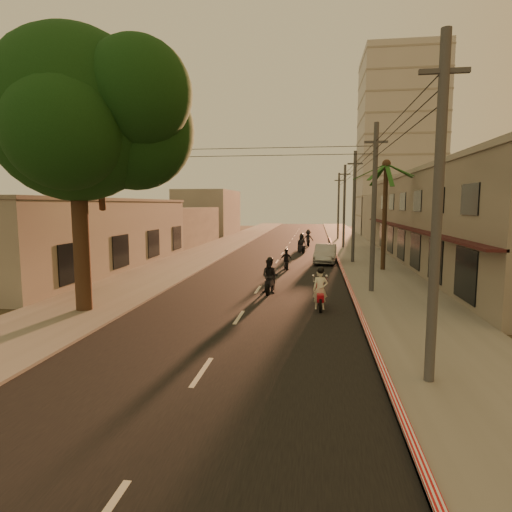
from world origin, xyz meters
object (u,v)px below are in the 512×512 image
object	(u,v)px
scooter_mid_a	(270,277)
scooter_far_a	(301,244)
palm_tree	(386,170)
parked_car	(325,254)
scooter_far_b	(308,239)
broadleaf_tree	(86,117)
scooter_mid_b	(286,260)
scooter_red	(320,291)

from	to	relation	value
scooter_mid_a	scooter_far_a	world-z (taller)	scooter_mid_a
palm_tree	parked_car	xyz separation A→B (m)	(-4.01, 3.72, -6.38)
scooter_mid_a	scooter_far_b	xyz separation A→B (m)	(1.57, 26.65, -0.01)
broadleaf_tree	scooter_mid_b	size ratio (longest dim) A/B	7.59
palm_tree	scooter_mid_a	size ratio (longest dim) A/B	4.07
palm_tree	scooter_mid_a	xyz separation A→B (m)	(-7.23, -8.84, -6.25)
scooter_red	scooter_far_a	world-z (taller)	scooter_red
scooter_red	scooter_far_b	distance (m)	29.86
scooter_mid_b	scooter_far_b	bearing A→B (deg)	77.24
scooter_red	scooter_far_b	xyz separation A→B (m)	(-1.07, 29.84, 0.03)
scooter_red	parked_car	xyz separation A→B (m)	(0.57, 15.76, -0.09)
broadleaf_tree	scooter_far_a	distance (m)	27.25
scooter_far_a	scooter_red	bearing A→B (deg)	-106.99
scooter_red	scooter_mid_b	bearing A→B (deg)	100.17
palm_tree	scooter_mid_b	world-z (taller)	palm_tree
scooter_mid_b	scooter_far_b	xyz separation A→B (m)	(1.28, 18.18, 0.18)
scooter_mid_a	scooter_far_b	size ratio (longest dim) A/B	1.02
palm_tree	scooter_far_a	size ratio (longest dim) A/B	4.22
scooter_mid_a	scooter_far_a	xyz separation A→B (m)	(1.03, 19.77, -0.01)
scooter_mid_b	scooter_red	bearing A→B (deg)	-87.32
palm_tree	scooter_far_b	world-z (taller)	palm_tree
palm_tree	scooter_red	bearing A→B (deg)	-110.86
scooter_mid_a	scooter_mid_b	distance (m)	8.47
broadleaf_tree	scooter_mid_b	world-z (taller)	broadleaf_tree
palm_tree	scooter_mid_a	distance (m)	13.02
scooter_mid_a	scooter_far_b	world-z (taller)	scooter_mid_a
broadleaf_tree	scooter_red	distance (m)	12.72
broadleaf_tree	palm_tree	bearing A→B (deg)	43.48
scooter_mid_a	parked_car	world-z (taller)	scooter_mid_a
broadleaf_tree	scooter_mid_b	distance (m)	17.34
broadleaf_tree	scooter_mid_a	distance (m)	11.71
palm_tree	scooter_mid_a	bearing A→B (deg)	-129.25
scooter_mid_a	scooter_mid_b	size ratio (longest dim) A/B	1.26
broadleaf_tree	parked_car	distance (m)	21.92
broadleaf_tree	scooter_mid_a	size ratio (longest dim) A/B	6.00
broadleaf_tree	palm_tree	xyz separation A→B (m)	(14.61, 13.86, -1.33)
scooter_mid_b	scooter_far_a	distance (m)	11.34
scooter_mid_b	parked_car	distance (m)	5.04
scooter_far_a	scooter_mid_a	bearing A→B (deg)	-113.98
scooter_mid_a	scooter_mid_b	xyz separation A→B (m)	(0.29, 8.46, -0.19)
scooter_red	scooter_mid_a	world-z (taller)	scooter_mid_a
palm_tree	scooter_far_a	xyz separation A→B (m)	(-6.19, 10.93, -6.27)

